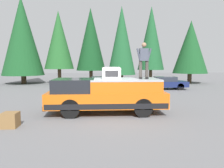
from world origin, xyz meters
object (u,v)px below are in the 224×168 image
object	(u,v)px
compressor_unit	(111,73)
wooden_crate	(10,120)
parked_car_navy	(164,83)
person_on_truck_bed	(144,60)
pickup_truck	(106,95)
parked_car_maroon	(101,83)

from	to	relation	value
compressor_unit	wooden_crate	xyz separation A→B (m)	(-1.91, 3.87, -1.65)
parked_car_navy	compressor_unit	bearing A→B (deg)	149.83
person_on_truck_bed	parked_car_navy	bearing A→B (deg)	-22.76
person_on_truck_bed	wooden_crate	distance (m)	6.17
pickup_truck	wooden_crate	size ratio (longest dim) A/B	9.89
compressor_unit	person_on_truck_bed	xyz separation A→B (m)	(0.03, -1.52, 0.62)
compressor_unit	person_on_truck_bed	world-z (taller)	person_on_truck_bed
person_on_truck_bed	parked_car_maroon	world-z (taller)	person_on_truck_bed
compressor_unit	parked_car_maroon	distance (m)	9.77
pickup_truck	parked_car_maroon	bearing A→B (deg)	1.15
person_on_truck_bed	wooden_crate	xyz separation A→B (m)	(-1.94, 5.40, -2.27)
person_on_truck_bed	wooden_crate	world-z (taller)	person_on_truck_bed
pickup_truck	wooden_crate	world-z (taller)	pickup_truck
compressor_unit	parked_car_navy	distance (m)	10.90
compressor_unit	parked_car_maroon	bearing A→B (deg)	2.43
pickup_truck	compressor_unit	distance (m)	1.09
compressor_unit	parked_car_navy	xyz separation A→B (m)	(9.35, -5.44, -1.35)
pickup_truck	person_on_truck_bed	bearing A→B (deg)	-94.75
person_on_truck_bed	compressor_unit	bearing A→B (deg)	91.14
parked_car_maroon	compressor_unit	bearing A→B (deg)	-177.57
pickup_truck	wooden_crate	xyz separation A→B (m)	(-2.08, 3.65, -0.59)
person_on_truck_bed	parked_car_maroon	bearing A→B (deg)	11.35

